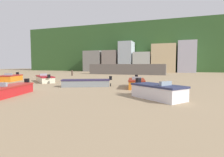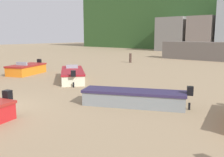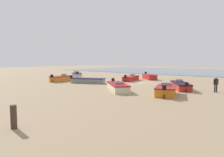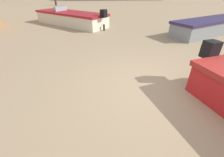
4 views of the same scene
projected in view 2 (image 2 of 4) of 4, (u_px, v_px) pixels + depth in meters
townhouse_far_left at (175, 34)px, 55.53m from camera, size 6.33×6.62×7.16m
townhouse_left at (204, 34)px, 51.46m from camera, size 4.99×6.39×7.14m
boat_orange_2 at (27, 69)px, 22.14m from camera, size 2.92×3.98×1.17m
boat_grey_4 at (134, 98)px, 12.16m from camera, size 5.04×3.24×1.08m
boat_cream_5 at (72, 75)px, 19.17m from camera, size 5.03×4.63×1.11m
mooring_post_near_water at (130, 58)px, 31.52m from camera, size 0.30×0.30×1.15m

